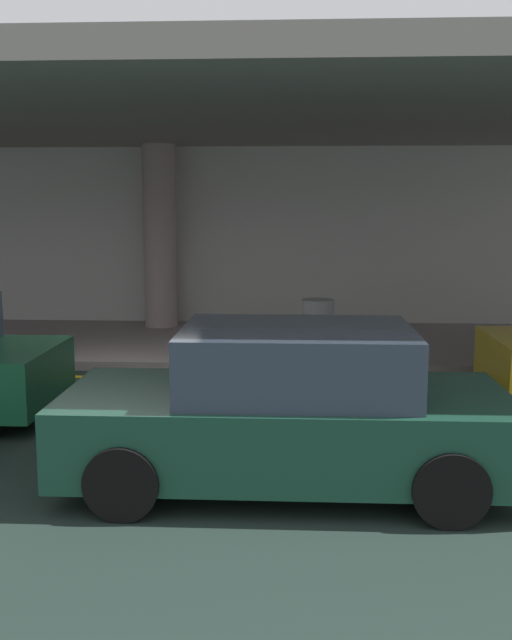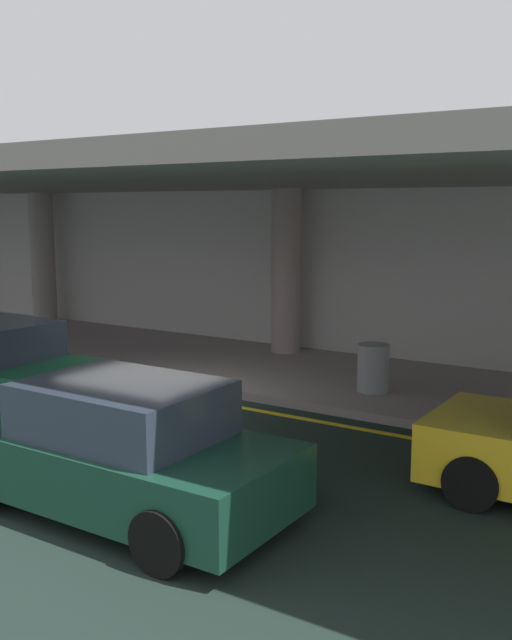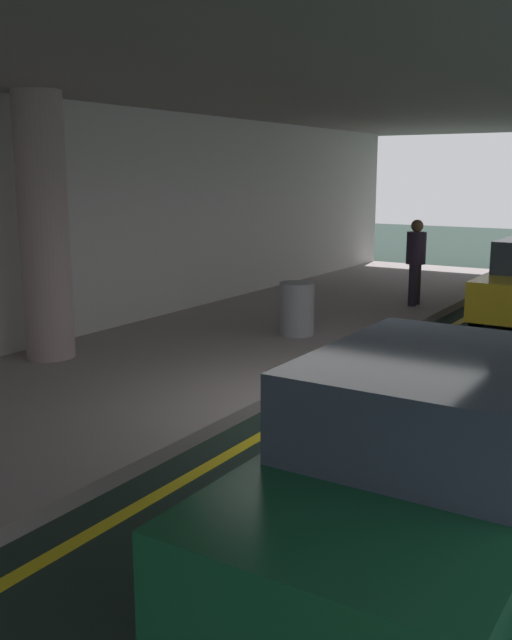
% 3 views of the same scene
% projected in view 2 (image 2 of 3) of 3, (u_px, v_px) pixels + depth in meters
% --- Properties ---
extents(ground_plane, '(60.00, 60.00, 0.00)m').
position_uv_depth(ground_plane, '(154.00, 403.00, 12.67)').
color(ground_plane, '#1B2A24').
extents(sidewalk, '(26.00, 4.20, 0.15)m').
position_uv_depth(sidewalk, '(250.00, 366.00, 15.23)').
color(sidewalk, gray).
rests_on(sidewalk, ground).
extents(lane_stripe_yellow, '(26.00, 0.14, 0.01)m').
position_uv_depth(lane_stripe_yellow, '(175.00, 396.00, 13.15)').
color(lane_stripe_yellow, yellow).
rests_on(lane_stripe_yellow, ground).
extents(support_column_left_mid, '(0.67, 0.67, 3.65)m').
position_uv_depth(support_column_left_mid, '(43.00, 258.00, 20.44)').
color(support_column_left_mid, gray).
rests_on(support_column_left_mid, sidewalk).
extents(support_column_center, '(0.67, 0.67, 3.65)m').
position_uv_depth(support_column_center, '(286.00, 271.00, 16.16)').
color(support_column_center, gray).
rests_on(support_column_center, sidewalk).
extents(ceiling_overhang, '(28.00, 13.20, 0.30)m').
position_uv_depth(ceiling_overhang, '(236.00, 179.00, 14.21)').
color(ceiling_overhang, gray).
rests_on(ceiling_overhang, support_column_far_left).
extents(terminal_back_wall, '(26.00, 0.30, 3.80)m').
position_uv_depth(terminal_back_wall, '(303.00, 272.00, 16.81)').
color(terminal_back_wall, '#BAB6B3').
rests_on(terminal_back_wall, ground).
extents(car_dark_green_no2, '(4.10, 1.92, 1.50)m').
position_uv_depth(car_dark_green_no2, '(119.00, 450.00, 8.08)').
color(car_dark_green_no2, '#163D2E').
rests_on(car_dark_green_no2, ground).
extents(trash_bin_steel, '(0.56, 0.56, 0.85)m').
position_uv_depth(trash_bin_steel, '(373.00, 368.00, 12.83)').
color(trash_bin_steel, gray).
rests_on(trash_bin_steel, sidewalk).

